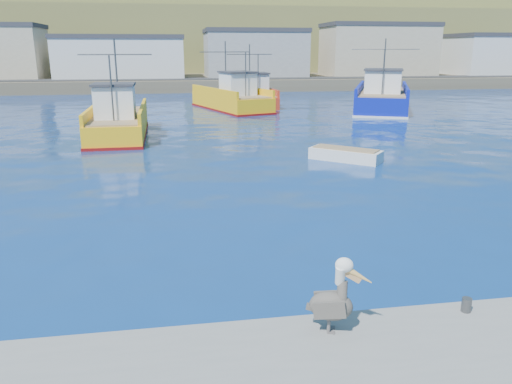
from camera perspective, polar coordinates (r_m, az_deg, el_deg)
ground at (r=13.34m, az=3.49°, el=-9.27°), size 260.00×260.00×0.00m
dock_bollards at (r=10.31m, az=11.19°, el=-13.58°), size 36.20×0.20×0.30m
far_shore at (r=121.03m, az=-8.42°, el=17.39°), size 200.00×81.00×24.00m
trawler_yellow_a at (r=35.05m, az=-15.46°, el=7.75°), size 4.85×10.65×6.42m
trawler_yellow_b at (r=49.40m, az=-2.77°, el=10.58°), size 7.23×11.94×6.51m
trawler_blue at (r=50.46m, az=14.18°, el=10.36°), size 9.62×14.07×6.77m
boat_orange at (r=52.44m, az=-0.43°, el=10.95°), size 4.79×9.38×6.19m
skiff_mid at (r=26.90m, az=10.20°, el=4.11°), size 3.69×3.43×0.81m
pelican at (r=9.71m, az=8.86°, el=-12.09°), size 1.20×0.73×1.51m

